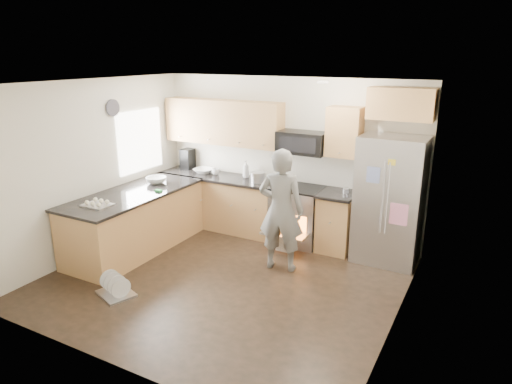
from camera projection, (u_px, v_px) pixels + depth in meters
The scene contains 8 objects.
ground at pixel (224, 280), 6.18m from camera, with size 4.50×4.50×0.00m, color black.
room_shell at pixel (219, 159), 5.72m from camera, with size 4.54×4.04×2.62m.
back_cabinet_run at pixel (248, 177), 7.63m from camera, with size 4.45×0.64×2.50m.
peninsula at pixel (136, 221), 7.04m from camera, with size 0.96×2.36×1.03m.
stove_range at pixel (298, 202), 7.25m from camera, with size 0.76×0.97×1.79m.
refrigerator at pixel (390, 200), 6.54m from camera, with size 0.92×0.74×1.86m.
person at pixel (281, 210), 6.28m from camera, with size 0.63×0.42×1.74m, color slate.
dish_rack at pixel (116, 289), 5.79m from camera, with size 0.56×0.50×0.28m.
Camera 1 is at (3.02, -4.69, 2.94)m, focal length 32.00 mm.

